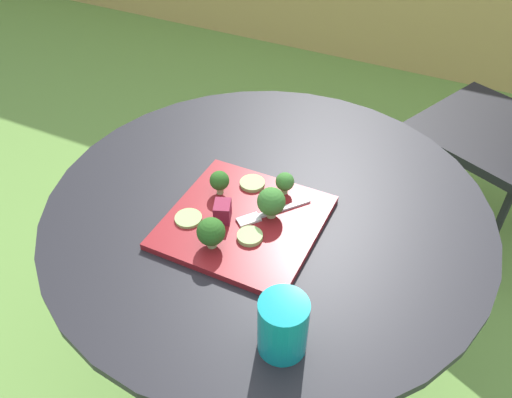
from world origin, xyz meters
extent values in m
plane|color=#669342|center=(0.00, 0.00, 0.00)|extent=(12.00, 12.00, 0.00)
cylinder|color=black|center=(0.00, 0.00, 0.69)|extent=(0.89, 0.89, 0.02)
cylinder|color=black|center=(0.00, 0.00, 0.36)|extent=(0.06, 0.06, 0.65)
cylinder|color=black|center=(0.00, 0.00, 0.02)|extent=(0.44, 0.44, 0.04)
cube|color=black|center=(0.40, 0.91, 0.43)|extent=(0.58, 0.58, 0.03)
cylinder|color=black|center=(0.31, 1.15, 0.22)|extent=(0.02, 0.02, 0.43)
cylinder|color=black|center=(0.16, 0.82, 0.22)|extent=(0.02, 0.02, 0.43)
cylinder|color=black|center=(0.49, 0.67, 0.22)|extent=(0.02, 0.02, 0.43)
cube|color=maroon|center=(-0.02, -0.07, 0.71)|extent=(0.28, 0.28, 0.01)
cylinder|color=#0F8C93|center=(0.16, -0.28, 0.76)|extent=(0.08, 0.08, 0.10)
cylinder|color=#0D777D|center=(0.16, -0.28, 0.74)|extent=(0.07, 0.07, 0.07)
cube|color=silver|center=(0.04, -0.01, 0.72)|extent=(0.08, 0.09, 0.00)
cube|color=silver|center=(-0.01, -0.07, 0.72)|extent=(0.05, 0.05, 0.00)
cylinder|color=#99B770|center=(-0.04, -0.16, 0.72)|extent=(0.02, 0.02, 0.01)
sphere|color=#285B1E|center=(-0.04, -0.16, 0.75)|extent=(0.05, 0.05, 0.05)
cylinder|color=#99B770|center=(-0.09, -0.02, 0.73)|extent=(0.01, 0.01, 0.02)
sphere|color=#285B1E|center=(-0.09, -0.02, 0.75)|extent=(0.04, 0.04, 0.04)
cylinder|color=#99B770|center=(0.02, 0.03, 0.72)|extent=(0.01, 0.01, 0.01)
sphere|color=#38752D|center=(0.02, 0.03, 0.75)|extent=(0.04, 0.04, 0.04)
cylinder|color=#99B770|center=(0.03, -0.04, 0.72)|extent=(0.02, 0.02, 0.01)
sphere|color=#38752D|center=(0.03, -0.04, 0.75)|extent=(0.05, 0.05, 0.05)
cylinder|color=#8EB766|center=(-0.05, 0.03, 0.72)|extent=(0.05, 0.05, 0.01)
cylinder|color=#8EB766|center=(0.02, -0.11, 0.72)|extent=(0.05, 0.05, 0.01)
cylinder|color=#8EB766|center=(-0.11, -0.12, 0.72)|extent=(0.05, 0.05, 0.01)
cube|color=maroon|center=(-0.05, -0.09, 0.74)|extent=(0.04, 0.05, 0.04)
camera|label=1|loc=(0.32, -0.71, 1.41)|focal=36.74mm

